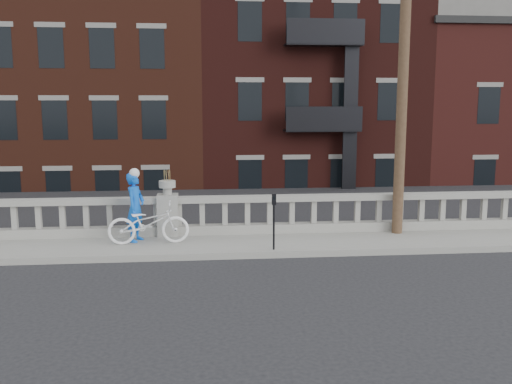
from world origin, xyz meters
TOP-DOWN VIEW (x-y plane):
  - ground at (0.00, 0.00)m, footprint 120.00×120.00m
  - sidewalk at (0.00, 3.00)m, footprint 32.00×2.20m
  - balustrade at (0.00, 3.95)m, footprint 28.00×0.34m
  - planter_pedestal at (0.00, 3.95)m, footprint 0.55×0.55m
  - lower_level at (0.56, 23.04)m, footprint 80.00×44.00m
  - utility_pole at (6.20, 3.60)m, footprint 1.60×0.28m
  - parking_meter_e at (2.62, 2.15)m, footprint 0.10×0.09m
  - bicycle at (-0.43, 3.04)m, footprint 2.05×0.81m
  - cyclist at (-0.78, 3.35)m, footprint 0.61×0.75m

SIDE VIEW (x-z plane):
  - ground at x=0.00m, z-range 0.00..0.00m
  - sidewalk at x=0.00m, z-range 0.00..0.15m
  - balustrade at x=0.00m, z-range 0.13..1.16m
  - bicycle at x=-0.43m, z-range 0.15..1.21m
  - planter_pedestal at x=0.00m, z-range -0.05..1.71m
  - parking_meter_e at x=2.62m, z-range 0.32..1.68m
  - cyclist at x=-0.78m, z-range 0.15..1.92m
  - lower_level at x=0.56m, z-range -7.77..13.03m
  - utility_pole at x=6.20m, z-range 0.24..10.24m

